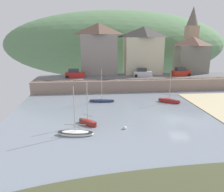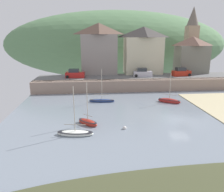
% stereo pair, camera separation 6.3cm
% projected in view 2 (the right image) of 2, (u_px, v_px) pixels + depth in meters
% --- Properties ---
extents(quay_seawall, '(48.00, 9.40, 2.40)m').
position_uv_depth(quay_seawall, '(148.00, 84.00, 45.93)').
color(quay_seawall, gray).
rests_on(quay_seawall, ground).
extents(hillside_backdrop, '(80.00, 44.00, 23.97)m').
position_uv_depth(hillside_backdrop, '(117.00, 45.00, 80.16)').
color(hillside_backdrop, '#577F53').
rests_on(hillside_backdrop, ground).
extents(waterfront_building_left, '(8.61, 4.59, 11.80)m').
position_uv_depth(waterfront_building_left, '(99.00, 49.00, 50.57)').
color(waterfront_building_left, gray).
rests_on(waterfront_building_left, ground).
extents(waterfront_building_centre, '(9.16, 5.38, 11.03)m').
position_uv_depth(waterfront_building_centre, '(143.00, 50.00, 51.67)').
color(waterfront_building_centre, beige).
rests_on(waterfront_building_centre, ground).
extents(waterfront_building_right, '(7.67, 5.13, 8.81)m').
position_uv_depth(waterfront_building_right, '(192.00, 54.00, 53.11)').
color(waterfront_building_right, slate).
rests_on(waterfront_building_right, ground).
extents(church_with_spire, '(3.00, 3.00, 16.19)m').
position_uv_depth(church_with_spire, '(191.00, 38.00, 56.09)').
color(church_with_spire, tan).
rests_on(church_with_spire, ground).
extents(dinghy_open_wooden, '(4.54, 1.50, 5.88)m').
position_uv_depth(dinghy_open_wooden, '(102.00, 101.00, 37.53)').
color(dinghy_open_wooden, navy).
rests_on(dinghy_open_wooden, ground).
extents(sailboat_far_left, '(3.81, 2.97, 5.34)m').
position_uv_depth(sailboat_far_left, '(169.00, 101.00, 37.15)').
color(sailboat_far_left, '#A7231E').
rests_on(sailboat_far_left, ground).
extents(sailboat_nearest_shore, '(2.98, 2.91, 5.72)m').
position_uv_depth(sailboat_nearest_shore, '(88.00, 122.00, 27.67)').
color(sailboat_nearest_shore, '#A3251B').
rests_on(sailboat_nearest_shore, ground).
extents(motorboat_with_cabin, '(4.38, 1.97, 5.83)m').
position_uv_depth(motorboat_with_cabin, '(75.00, 133.00, 24.71)').
color(motorboat_with_cabin, white).
rests_on(motorboat_with_cabin, ground).
extents(parked_car_near_slipway, '(4.22, 2.02, 1.95)m').
position_uv_depth(parked_car_near_slipway, '(75.00, 74.00, 47.07)').
color(parked_car_near_slipway, '#AE1C1A').
rests_on(parked_car_near_slipway, ground).
extents(parked_car_by_wall, '(4.21, 2.00, 1.95)m').
position_uv_depth(parked_car_by_wall, '(142.00, 73.00, 48.48)').
color(parked_car_by_wall, '#B6B3C0').
rests_on(parked_car_by_wall, ground).
extents(parked_car_end_of_row, '(4.24, 2.06, 1.95)m').
position_uv_depth(parked_car_end_of_row, '(181.00, 72.00, 49.33)').
color(parked_car_end_of_row, '#AC2315').
rests_on(parked_car_end_of_row, ground).
extents(mooring_buoy, '(0.46, 0.46, 0.46)m').
position_uv_depth(mooring_buoy, '(125.00, 128.00, 26.32)').
color(mooring_buoy, silver).
rests_on(mooring_buoy, ground).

